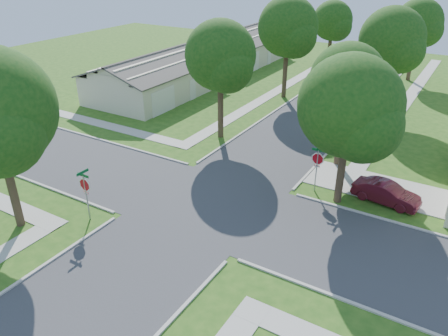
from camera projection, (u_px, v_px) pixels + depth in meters
name	position (u px, v px, depth m)	size (l,w,h in m)	color
ground	(209.00, 204.00, 25.38)	(100.00, 100.00, 0.00)	#275116
road_ns	(209.00, 204.00, 25.38)	(7.00, 100.00, 0.02)	#333335
sidewalk_ne	(407.00, 101.00, 42.40)	(1.20, 40.00, 0.04)	#9E9B91
sidewalk_nw	(291.00, 83.00, 48.04)	(1.20, 40.00, 0.04)	#9E9B91
driveway	(377.00, 187.00, 27.14)	(8.80, 3.60, 0.05)	#9E9B91
stop_sign_sw	(85.00, 187.00, 23.05)	(1.05, 0.80, 2.98)	gray
stop_sign_ne	(317.00, 161.00, 25.88)	(1.05, 0.80, 2.98)	gray
tree_e_near	(348.00, 84.00, 27.51)	(4.97, 4.80, 8.28)	#38281C
tree_e_mid	(392.00, 42.00, 36.40)	(5.59, 5.40, 9.21)	#38281C
tree_e_far	(419.00, 25.00, 46.45)	(5.17, 5.00, 8.72)	#38281C
tree_w_near	(221.00, 59.00, 31.64)	(5.38, 5.20, 8.97)	#38281C
tree_w_mid	(288.00, 30.00, 40.63)	(5.80, 5.60, 9.56)	#38281C
tree_w_far	(333.00, 22.00, 51.00)	(4.76, 4.60, 8.04)	#38281C
tree_ne_corner	(350.00, 111.00, 23.13)	(5.80, 5.60, 8.66)	#38281C
house_nw_near	(156.00, 80.00, 43.53)	(8.42, 13.60, 4.23)	beige
house_nw_far	(239.00, 50.00, 56.51)	(8.42, 13.60, 4.23)	beige
car_driveway	(386.00, 193.00, 25.27)	(1.33, 3.81, 1.25)	#4F101C
car_curb_east	(336.00, 103.00, 39.21)	(1.90, 4.71, 1.61)	black
car_curb_west	(372.00, 56.00, 57.14)	(1.91, 4.69, 1.36)	black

